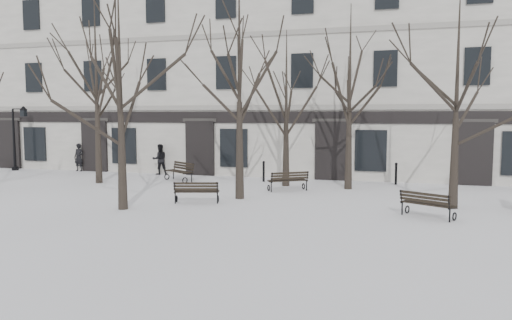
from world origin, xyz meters
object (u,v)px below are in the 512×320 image
at_px(tree_3, 457,73).
at_px(bench_4, 288,180).
at_px(tree_2, 239,53).
at_px(lamp_post, 17,133).
at_px(bench_1, 197,191).
at_px(bench_3, 180,171).
at_px(tree_1, 120,68).
at_px(bench_2, 427,204).

xyz_separation_m(tree_3, bench_4, (-6.34, 2.23, -4.18)).
xyz_separation_m(tree_2, lamp_post, (-15.43, 5.63, -3.38)).
xyz_separation_m(tree_3, bench_1, (-8.89, -1.62, -4.19)).
relative_size(tree_2, bench_3, 4.74).
bearing_deg(lamp_post, tree_1, -35.69).
height_order(tree_1, bench_4, tree_1).
bearing_deg(bench_4, bench_1, 22.28).
height_order(tree_1, bench_2, tree_1).
distance_m(bench_1, bench_4, 4.61).
bearing_deg(lamp_post, bench_2, -18.44).
height_order(tree_3, bench_1, tree_3).
relative_size(tree_2, bench_1, 5.19).
bearing_deg(bench_3, bench_1, -24.72).
height_order(tree_1, bench_3, tree_1).
bearing_deg(tree_1, tree_3, 17.41).
relative_size(bench_2, lamp_post, 0.46).
distance_m(tree_2, lamp_post, 16.77).
xyz_separation_m(bench_1, bench_3, (-3.22, 5.43, 0.06)).
xyz_separation_m(tree_1, bench_2, (9.92, 1.42, -4.32)).
bearing_deg(bench_1, tree_2, -146.41).
distance_m(tree_2, bench_2, 8.64).
xyz_separation_m(tree_2, bench_1, (-1.19, -1.41, -5.09)).
relative_size(tree_3, bench_4, 4.34).
bearing_deg(bench_1, lamp_post, -42.73).
relative_size(tree_1, bench_2, 4.44).
height_order(tree_2, bench_1, tree_2).
relative_size(bench_3, lamp_post, 0.50).
height_order(tree_1, tree_3, tree_1).
bearing_deg(bench_3, bench_4, 19.23).
bearing_deg(tree_1, bench_3, 99.90).
height_order(bench_2, bench_4, bench_4).
bearing_deg(bench_4, tree_1, 17.07).
height_order(tree_1, tree_2, tree_2).
bearing_deg(tree_2, lamp_post, 159.96).
bearing_deg(tree_3, lamp_post, 166.81).
xyz_separation_m(tree_2, tree_3, (7.70, 0.21, -0.89)).
height_order(tree_3, bench_2, tree_3).
bearing_deg(tree_3, tree_2, -178.45).
relative_size(tree_1, bench_4, 4.46).
bearing_deg(bench_3, lamp_post, -153.71).
distance_m(tree_3, bench_2, 4.72).
bearing_deg(bench_2, tree_3, -86.04).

